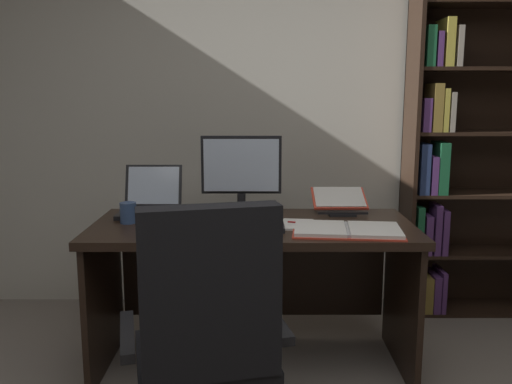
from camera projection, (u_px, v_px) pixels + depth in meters
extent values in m
cube|color=beige|center=(286.00, 98.00, 3.55)|extent=(5.02, 0.12, 2.71)
cube|color=black|center=(252.00, 228.00, 2.70)|extent=(1.58, 0.70, 0.04)
cube|color=black|center=(103.00, 300.00, 2.77)|extent=(0.03, 0.64, 0.71)
cube|color=black|center=(401.00, 300.00, 2.77)|extent=(0.03, 0.64, 0.71)
cube|color=black|center=(253.00, 272.00, 3.08)|extent=(1.46, 0.03, 0.50)
cube|color=black|center=(410.00, 133.00, 3.36)|extent=(0.02, 0.30, 2.29)
cube|color=black|center=(480.00, 131.00, 3.50)|extent=(1.00, 0.01, 2.29)
cube|color=black|center=(476.00, 308.00, 3.56)|extent=(0.95, 0.28, 0.02)
cube|color=#512D66|center=(414.00, 291.00, 3.48)|extent=(0.05, 0.17, 0.25)
cube|color=olive|center=(425.00, 293.00, 3.48)|extent=(0.05, 0.17, 0.23)
cube|color=#512D66|center=(432.00, 290.00, 3.51)|extent=(0.04, 0.24, 0.24)
cube|color=#512D66|center=(439.00, 288.00, 3.50)|extent=(0.03, 0.23, 0.26)
cube|color=black|center=(481.00, 251.00, 3.49)|extent=(0.95, 0.28, 0.02)
cube|color=#195633|center=(415.00, 228.00, 3.43)|extent=(0.04, 0.22, 0.30)
cube|color=#512D66|center=(423.00, 232.00, 3.44)|extent=(0.04, 0.24, 0.24)
cube|color=#512D66|center=(434.00, 228.00, 3.40)|extent=(0.04, 0.17, 0.31)
cube|color=#512D66|center=(440.00, 229.00, 3.44)|extent=(0.04, 0.24, 0.28)
cube|color=black|center=(485.00, 193.00, 3.42)|extent=(0.95, 0.28, 0.02)
cube|color=navy|center=(421.00, 168.00, 3.35)|extent=(0.06, 0.20, 0.31)
cube|color=#512D66|center=(430.00, 174.00, 3.36)|extent=(0.04, 0.21, 0.23)
cube|color=#195633|center=(439.00, 167.00, 3.35)|extent=(0.06, 0.21, 0.31)
cube|color=black|center=(490.00, 133.00, 3.36)|extent=(0.95, 0.28, 0.02)
cube|color=#512D66|center=(422.00, 115.00, 3.30)|extent=(0.05, 0.22, 0.20)
cube|color=olive|center=(433.00, 108.00, 3.29)|extent=(0.06, 0.21, 0.28)
cube|color=gold|center=(442.00, 110.00, 3.28)|extent=(0.03, 0.17, 0.25)
cube|color=gray|center=(447.00, 112.00, 3.29)|extent=(0.03, 0.20, 0.23)
cube|color=black|center=(494.00, 69.00, 3.29)|extent=(0.95, 0.28, 0.02)
cube|color=#195633|center=(425.00, 47.00, 3.24)|extent=(0.05, 0.24, 0.23)
cube|color=#512D66|center=(435.00, 50.00, 3.24)|extent=(0.03, 0.22, 0.20)
cube|color=gold|center=(444.00, 43.00, 3.24)|extent=(0.05, 0.24, 0.28)
cube|color=gray|center=(455.00, 47.00, 3.22)|extent=(0.03, 0.19, 0.23)
cube|color=black|center=(499.00, 4.00, 3.22)|extent=(0.95, 0.28, 0.02)
cube|color=black|center=(203.00, 359.00, 2.09)|extent=(0.60, 0.58, 0.07)
cube|color=black|center=(210.00, 294.00, 1.84)|extent=(0.49, 0.21, 0.60)
cube|color=black|center=(127.00, 335.00, 2.00)|extent=(0.14, 0.39, 0.04)
cube|color=black|center=(274.00, 321.00, 2.13)|extent=(0.14, 0.39, 0.04)
cube|color=black|center=(241.00, 212.00, 2.91)|extent=(0.22, 0.16, 0.02)
cylinder|color=black|center=(241.00, 202.00, 2.90)|extent=(0.04, 0.04, 0.09)
cube|color=black|center=(241.00, 165.00, 2.88)|extent=(0.42, 0.02, 0.30)
cube|color=silver|center=(241.00, 165.00, 2.86)|extent=(0.39, 0.00, 0.27)
cube|color=black|center=(148.00, 213.00, 2.87)|extent=(0.31, 0.24, 0.02)
cube|color=#2D2D30|center=(147.00, 212.00, 2.85)|extent=(0.26, 0.13, 0.00)
cube|color=black|center=(153.00, 185.00, 3.01)|extent=(0.31, 0.08, 0.22)
cube|color=silver|center=(153.00, 185.00, 3.01)|extent=(0.28, 0.07, 0.20)
cube|color=black|center=(239.00, 227.00, 2.57)|extent=(0.42, 0.15, 0.02)
ellipsoid|color=black|center=(175.00, 226.00, 2.57)|extent=(0.06, 0.10, 0.04)
cube|color=black|center=(341.00, 214.00, 2.89)|extent=(0.14, 0.12, 0.01)
cube|color=black|center=(342.00, 213.00, 2.85)|extent=(0.26, 0.01, 0.01)
cube|color=#DB422D|center=(338.00, 198.00, 2.98)|extent=(0.29, 0.21, 0.09)
cube|color=silver|center=(339.00, 197.00, 2.98)|extent=(0.27, 0.19, 0.08)
cube|color=#DB422D|center=(320.00, 231.00, 2.54)|extent=(0.28, 0.31, 0.01)
cube|color=#DB422D|center=(374.00, 232.00, 2.51)|extent=(0.28, 0.31, 0.01)
cube|color=silver|center=(320.00, 228.00, 2.54)|extent=(0.26, 0.30, 0.02)
cube|color=silver|center=(374.00, 230.00, 2.51)|extent=(0.26, 0.30, 0.02)
cylinder|color=#B7B7BC|center=(347.00, 230.00, 2.52)|extent=(0.05, 0.26, 0.02)
cube|color=silver|center=(297.00, 225.00, 2.66)|extent=(0.18, 0.23, 0.01)
cylinder|color=maroon|center=(301.00, 223.00, 2.66)|extent=(0.14, 0.05, 0.01)
cylinder|color=#334C7A|center=(128.00, 213.00, 2.70)|extent=(0.08, 0.08, 0.10)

